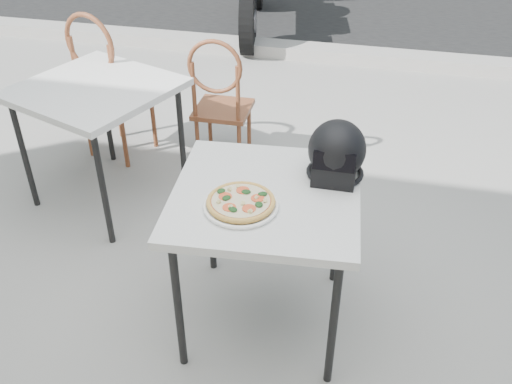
% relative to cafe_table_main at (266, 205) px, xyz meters
% --- Properties ---
extents(ground, '(80.00, 80.00, 0.00)m').
position_rel_cafe_table_main_xyz_m(ground, '(-0.09, 0.42, -0.67)').
color(ground, gray).
rests_on(ground, ground).
extents(curb, '(30.00, 0.25, 0.12)m').
position_rel_cafe_table_main_xyz_m(curb, '(-0.09, 3.42, -0.61)').
color(curb, '#9B9791').
rests_on(curb, ground).
extents(cafe_table_main, '(0.84, 0.84, 0.74)m').
position_rel_cafe_table_main_xyz_m(cafe_table_main, '(0.00, 0.00, 0.00)').
color(cafe_table_main, silver).
rests_on(cafe_table_main, ground).
extents(plate, '(0.32, 0.32, 0.02)m').
position_rel_cafe_table_main_xyz_m(plate, '(-0.07, -0.13, 0.08)').
color(plate, white).
rests_on(plate, cafe_table_main).
extents(pizza, '(0.33, 0.33, 0.03)m').
position_rel_cafe_table_main_xyz_m(pizza, '(-0.07, -0.13, 0.10)').
color(pizza, gold).
rests_on(pizza, plate).
extents(helmet, '(0.25, 0.26, 0.25)m').
position_rel_cafe_table_main_xyz_m(helmet, '(0.26, 0.19, 0.18)').
color(helmet, black).
rests_on(helmet, cafe_table_main).
extents(cafe_chair_main, '(0.36, 0.36, 0.93)m').
position_rel_cafe_table_main_xyz_m(cafe_chair_main, '(-0.58, 1.29, -0.16)').
color(cafe_chair_main, brown).
rests_on(cafe_chair_main, ground).
extents(cafe_table_side, '(1.02, 1.02, 0.75)m').
position_rel_cafe_table_main_xyz_m(cafe_table_side, '(-1.16, 0.79, 0.02)').
color(cafe_table_side, silver).
rests_on(cafe_table_side, ground).
extents(cafe_chair_side, '(0.49, 0.49, 1.04)m').
position_rel_cafe_table_main_xyz_m(cafe_chair_side, '(-1.35, 1.27, -0.09)').
color(cafe_chair_side, brown).
rests_on(cafe_chair_side, ground).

